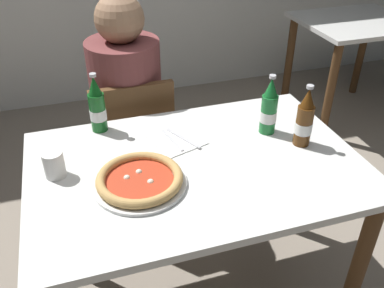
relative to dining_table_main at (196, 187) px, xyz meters
The scene contains 10 objects.
dining_table_main is the anchor object (origin of this frame).
chair_behind_table 0.64m from the dining_table_main, 102.82° to the left, with size 0.40×0.40×0.85m.
diner_seated 0.68m from the dining_table_main, 101.93° to the left, with size 0.34×0.34×1.21m.
dining_table_background 2.10m from the dining_table_main, 38.57° to the left, with size 0.80×0.70×0.75m.
pizza_margherita_near 0.27m from the dining_table_main, 163.59° to the right, with size 0.32×0.32×0.04m.
beer_bottle_left 0.50m from the dining_table_main, 131.76° to the left, with size 0.07×0.07×0.25m.
beer_bottle_center 0.42m from the dining_table_main, 19.55° to the left, with size 0.07×0.07×0.25m.
beer_bottle_right 0.48m from the dining_table_main, ahead, with size 0.07×0.07×0.25m.
napkin_with_cutlery 0.20m from the dining_table_main, 98.47° to the left, with size 0.23×0.23×0.01m.
paper_cup 0.52m from the dining_table_main, behind, with size 0.07×0.07×0.10m, color white.
Camera 1 is at (-0.38, -1.16, 1.63)m, focal length 38.93 mm.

